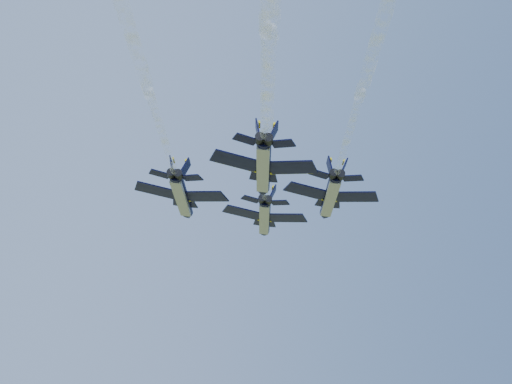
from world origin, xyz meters
name	(u,v)px	position (x,y,z in m)	size (l,w,h in m)	color
jet_lead	(265,217)	(5.49, 8.30, 101.89)	(13.96, 19.08, 4.38)	black
jet_left	(182,196)	(-10.94, 3.30, 101.89)	(13.96, 19.08, 4.38)	black
jet_right	(330,196)	(10.47, -5.75, 101.89)	(13.96, 19.08, 4.38)	black
jet_slot	(263,168)	(-3.99, -12.43, 101.89)	(13.96, 19.08, 4.38)	black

